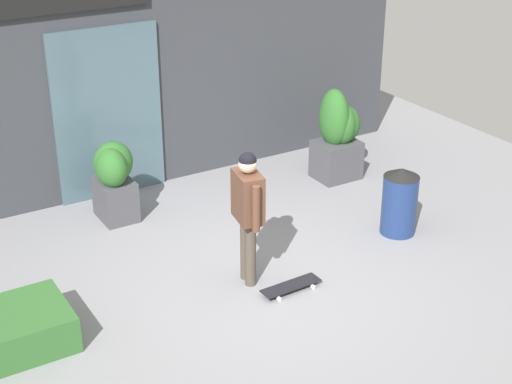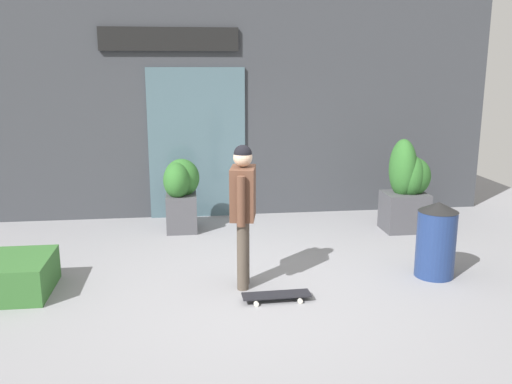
{
  "view_description": "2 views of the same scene",
  "coord_description": "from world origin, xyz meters",
  "px_view_note": "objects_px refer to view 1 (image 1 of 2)",
  "views": [
    {
      "loc": [
        -4.04,
        -6.71,
        4.84
      ],
      "look_at": [
        0.1,
        0.15,
        1.09
      ],
      "focal_mm": 54.55,
      "sensor_mm": 36.0,
      "label": 1
    },
    {
      "loc": [
        -0.66,
        -5.81,
        2.47
      ],
      "look_at": [
        0.1,
        0.15,
        1.09
      ],
      "focal_mm": 38.62,
      "sensor_mm": 36.0,
      "label": 2
    }
  ],
  "objects_px": {
    "skateboard": "(291,286)",
    "planter_box_right": "(338,134)",
    "skateboarder": "(248,205)",
    "planter_box_left": "(114,178)",
    "trash_bin": "(400,201)"
  },
  "relations": [
    {
      "from": "skateboarder",
      "to": "planter_box_right",
      "type": "relative_size",
      "value": 1.16
    },
    {
      "from": "planter_box_left",
      "to": "trash_bin",
      "type": "bearing_deg",
      "value": -37.12
    },
    {
      "from": "planter_box_right",
      "to": "planter_box_left",
      "type": "bearing_deg",
      "value": 172.97
    },
    {
      "from": "skateboarder",
      "to": "trash_bin",
      "type": "bearing_deg",
      "value": 11.19
    },
    {
      "from": "planter_box_right",
      "to": "trash_bin",
      "type": "relative_size",
      "value": 1.53
    },
    {
      "from": "skateboard",
      "to": "planter_box_left",
      "type": "xyz_separation_m",
      "value": [
        -1.03,
        2.76,
        0.54
      ]
    },
    {
      "from": "skateboard",
      "to": "planter_box_right",
      "type": "bearing_deg",
      "value": 42.93
    },
    {
      "from": "skateboarder",
      "to": "planter_box_left",
      "type": "relative_size",
      "value": 1.48
    },
    {
      "from": "planter_box_left",
      "to": "trash_bin",
      "type": "distance_m",
      "value": 3.79
    },
    {
      "from": "skateboarder",
      "to": "trash_bin",
      "type": "xyz_separation_m",
      "value": [
        2.3,
        0.03,
        -0.54
      ]
    },
    {
      "from": "skateboarder",
      "to": "planter_box_left",
      "type": "xyz_separation_m",
      "value": [
        -0.72,
        2.32,
        -0.39
      ]
    },
    {
      "from": "planter_box_left",
      "to": "planter_box_right",
      "type": "bearing_deg",
      "value": -7.03
    },
    {
      "from": "planter_box_left",
      "to": "trash_bin",
      "type": "xyz_separation_m",
      "value": [
        3.02,
        -2.29,
        -0.15
      ]
    },
    {
      "from": "skateboarder",
      "to": "skateboard",
      "type": "height_order",
      "value": "skateboarder"
    },
    {
      "from": "skateboard",
      "to": "trash_bin",
      "type": "xyz_separation_m",
      "value": [
        1.99,
        0.47,
        0.4
      ]
    }
  ]
}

